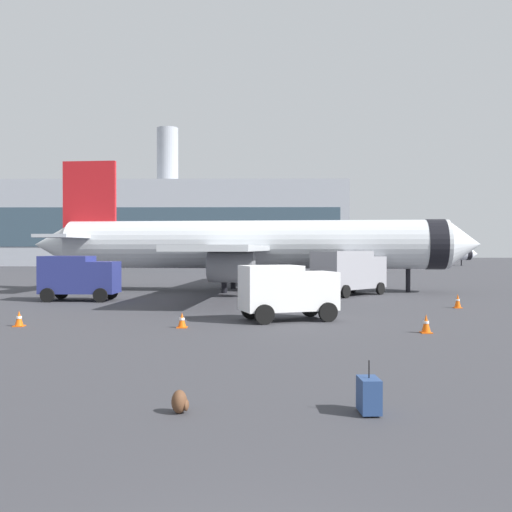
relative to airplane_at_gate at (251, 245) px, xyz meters
name	(u,v)px	position (x,y,z in m)	size (l,w,h in m)	color
airplane_at_gate	(251,245)	(0.00, 0.00, 0.00)	(35.77, 32.30, 10.50)	silver
airplane_taxiing	(424,254)	(32.32, 64.78, -1.39)	(22.15, 20.04, 6.50)	silver
service_truck	(79,276)	(-10.97, -8.46, -2.05)	(4.85, 2.62, 2.90)	navy
fuel_truck	(349,271)	(7.13, -4.10, -1.88)	(5.94, 5.94, 3.20)	gray
cargo_van	(287,290)	(2.05, -18.43, -2.21)	(4.80, 3.44, 2.60)	white
safety_cone_near	(458,301)	(11.99, -12.77, -3.26)	(0.44, 0.44, 0.81)	#F2590C
safety_cone_mid	(182,320)	(-2.55, -20.90, -3.33)	(0.44, 0.44, 0.65)	#F2590C
safety_cone_far	(426,324)	(7.44, -22.31, -3.28)	(0.44, 0.44, 0.76)	#F2590C
safety_cone_outer	(19,319)	(-9.69, -20.54, -3.32)	(0.44, 0.44, 0.68)	#F2590C
rolling_suitcase	(369,395)	(3.05, -33.43, -3.27)	(0.43, 0.66, 1.10)	navy
traveller_backpack	(180,402)	(-0.83, -33.42, -3.42)	(0.36, 0.40, 0.48)	brown
terminal_building	(172,225)	(-17.94, 73.25, 4.69)	(70.62, 23.89, 28.46)	#9EA3AD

